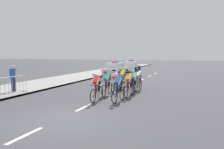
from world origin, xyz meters
name	(u,v)px	position (x,y,z in m)	size (l,w,h in m)	color
ground_plane	(57,120)	(0.00, 0.00, 0.00)	(160.00, 160.00, 0.00)	#424247
sidewalk_slab	(76,77)	(-6.97, 14.00, 0.06)	(4.28, 60.00, 0.12)	gray
kerb_edge	(94,78)	(-4.91, 14.00, 0.07)	(0.16, 60.00, 0.13)	#9E9E99
lane_markings_centre	(130,85)	(0.00, 10.24, 0.00)	(0.14, 25.60, 0.01)	white
cyclist_lead	(97,87)	(-0.02, 3.75, 0.79)	(0.42, 1.72, 1.56)	black
cyclist_second	(118,87)	(1.12, 3.98, 0.79)	(0.44, 1.72, 1.56)	black
cyclist_third	(107,83)	(-0.10, 5.43, 0.79)	(0.42, 1.72, 1.56)	black
cyclist_fourth	(129,83)	(1.23, 5.59, 0.79)	(0.45, 1.72, 1.56)	black
cyclist_fifth	(115,80)	(-0.10, 6.91, 0.79)	(0.44, 1.72, 1.56)	black
cyclist_sixth	(134,81)	(1.19, 6.79, 0.79)	(0.44, 1.72, 1.56)	black
cyclist_seventh	(123,78)	(-0.07, 8.47, 0.79)	(0.45, 1.72, 1.56)	black
cyclist_eighth	(138,79)	(1.21, 8.00, 0.79)	(0.43, 1.72, 1.56)	black
police_car_nearest	(116,70)	(-3.78, 17.55, 0.68)	(2.04, 4.42, 1.59)	white
police_car_second	(131,67)	(-3.78, 24.32, 0.68)	(2.15, 4.47, 1.59)	white
crowd_barrier_front	(12,86)	(-5.19, 3.23, 0.65)	(0.52, 2.32, 1.07)	#B7BABF
spectator_closest	(13,76)	(-6.02, 4.18, 1.08)	(0.52, 0.23, 1.68)	#23284C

